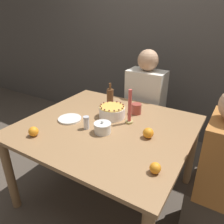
# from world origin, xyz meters

# --- Properties ---
(ground_plane) EXTENTS (12.00, 12.00, 0.00)m
(ground_plane) POSITION_xyz_m (0.00, 0.00, 0.00)
(ground_plane) COLOR #4C4238
(wall_behind) EXTENTS (8.00, 0.05, 2.60)m
(wall_behind) POSITION_xyz_m (0.00, 1.40, 1.30)
(wall_behind) COLOR #4C4742
(wall_behind) RESTS_ON ground_plane
(dining_table) EXTENTS (1.33, 1.20, 0.73)m
(dining_table) POSITION_xyz_m (0.00, 0.00, 0.63)
(dining_table) COLOR #936D47
(dining_table) RESTS_ON ground_plane
(cake) EXTENTS (0.23, 0.23, 0.11)m
(cake) POSITION_xyz_m (-0.04, 0.16, 0.78)
(cake) COLOR white
(cake) RESTS_ON dining_table
(sugar_bowl) EXTENTS (0.13, 0.13, 0.10)m
(sugar_bowl) POSITION_xyz_m (0.04, -0.11, 0.77)
(sugar_bowl) COLOR silver
(sugar_bowl) RESTS_ON dining_table
(sugar_shaker) EXTENTS (0.05, 0.05, 0.10)m
(sugar_shaker) POSITION_xyz_m (-0.10, -0.13, 0.78)
(sugar_shaker) COLOR white
(sugar_shaker) RESTS_ON dining_table
(plate_stack) EXTENTS (0.20, 0.20, 0.02)m
(plate_stack) POSITION_xyz_m (-0.31, -0.08, 0.74)
(plate_stack) COLOR silver
(plate_stack) RESTS_ON dining_table
(candle) EXTENTS (0.06, 0.06, 0.29)m
(candle) POSITION_xyz_m (0.14, 0.13, 0.85)
(candle) COLOR tan
(candle) RESTS_ON dining_table
(bottle) EXTENTS (0.06, 0.06, 0.22)m
(bottle) POSITION_xyz_m (-0.19, 0.37, 0.81)
(bottle) COLOR brown
(bottle) RESTS_ON dining_table
(cup) EXTENTS (0.09, 0.09, 0.09)m
(cup) POSITION_xyz_m (0.11, 0.32, 0.78)
(cup) COLOR #993D33
(cup) RESTS_ON dining_table
(orange_fruit_0) EXTENTS (0.08, 0.08, 0.08)m
(orange_fruit_0) POSITION_xyz_m (0.36, 0.00, 0.77)
(orange_fruit_0) COLOR orange
(orange_fruit_0) RESTS_ON dining_table
(orange_fruit_1) EXTENTS (0.07, 0.07, 0.07)m
(orange_fruit_1) POSITION_xyz_m (0.54, -0.33, 0.76)
(orange_fruit_1) COLOR orange
(orange_fruit_1) RESTS_ON dining_table
(orange_fruit_2) EXTENTS (0.07, 0.07, 0.07)m
(orange_fruit_2) POSITION_xyz_m (-0.37, -0.41, 0.77)
(orange_fruit_2) COLOR orange
(orange_fruit_2) RESTS_ON dining_table
(person_man_blue_shirt) EXTENTS (0.40, 0.34, 1.22)m
(person_man_blue_shirt) POSITION_xyz_m (-0.00, 0.80, 0.53)
(person_man_blue_shirt) COLOR #473D33
(person_man_blue_shirt) RESTS_ON ground_plane
(person_woman_floral) EXTENTS (0.34, 0.40, 1.18)m
(person_woman_floral) POSITION_xyz_m (0.86, 0.05, 0.51)
(person_woman_floral) COLOR #473D33
(person_woman_floral) RESTS_ON ground_plane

